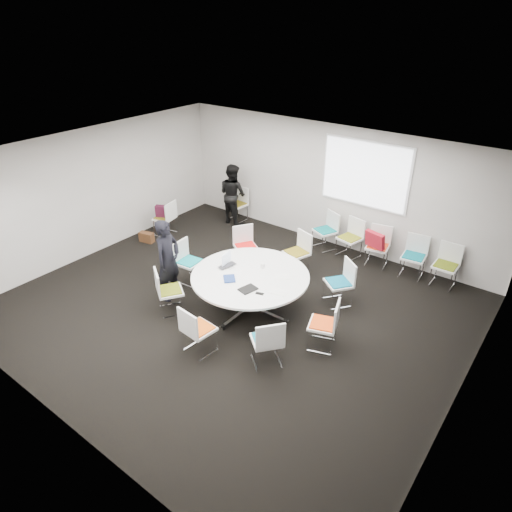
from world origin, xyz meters
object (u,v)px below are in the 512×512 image
Objects in this scene: chair_back_c at (377,254)px; chair_back_e at (444,273)px; chair_back_d at (412,264)px; laptop at (229,267)px; chair_ring_c at (297,260)px; chair_ring_e at (189,269)px; brown_bag at (147,237)px; chair_ring_g at (199,338)px; chair_ring_f at (170,299)px; maroon_bag at (164,211)px; person_main at (168,260)px; chair_ring_h at (267,349)px; chair_back_b at (349,245)px; person_back at (233,194)px; cup at (263,266)px; chair_ring_a at (323,333)px; chair_ring_d at (246,254)px; conference_table at (250,284)px; chair_person_back at (237,210)px; chair_ring_b at (338,291)px; chair_spare_left at (166,224)px; chair_back_a at (325,237)px.

chair_back_e is at bearing 171.38° from chair_back_c.
laptop is (-2.45, -3.02, 0.47)m from chair_back_d.
chair_ring_c is 1.00× the size of chair_ring_e.
chair_back_e is 2.44× the size of brown_bag.
chair_back_d is (1.89, 4.46, 0.00)m from chair_ring_g.
chair_ring_f is 3.37m from maroon_bag.
brown_bag is at bearing -112.80° from chair_ring_e.
brown_bag is at bearing 50.17° from person_main.
chair_ring_h reaches higher than brown_bag.
chair_ring_h is 1.00× the size of chair_back_b.
chair_ring_c and chair_ring_f have the same top height.
person_back is 17.39× the size of cup.
brown_bag is (-4.21, -2.29, -0.16)m from chair_back_b.
chair_back_b is (0.44, 4.44, 0.00)m from chair_ring_g.
chair_ring_a is 3.03m from chair_ring_d.
chair_back_d is at bearing 56.64° from conference_table.
chair_person_back is (-1.64, 3.97, 0.00)m from chair_ring_f.
chair_ring_f is 5.45m from chair_back_e.
chair_back_c is at bearing -46.05° from person_main.
chair_ring_d is at bearing 60.41° from chair_back_b.
laptop is (-0.56, 1.44, 0.47)m from chair_ring_g.
chair_back_c is at bearing -167.20° from chair_back_b.
chair_back_e is 6.72m from brown_bag.
chair_back_c is at bearing -51.52° from chair_ring_b.
chair_ring_b is 2.12m from laptop.
chair_back_e is at bearing -86.24° from chair_spare_left.
chair_ring_h is at bearing 131.99° from chair_ring_a.
person_back is at bearing -4.39° from chair_back_d.
chair_ring_d and chair_ring_e have the same top height.
chair_ring_g is 1.00× the size of chair_back_e.
chair_back_e is 9.78× the size of cup.
person_main reaches higher than chair_ring_e.
chair_ring_a is at bearing 50.47° from chair_ring_f.
chair_ring_d is at bearing 37.33° from laptop.
chair_spare_left is 2.55× the size of laptop.
chair_ring_e is 0.56× the size of person_back.
person_main reaches higher than chair_person_back.
chair_ring_b is 2.30m from chair_ring_d.
chair_ring_b is 4.94m from brown_bag.
chair_back_b is at bearing 101.19° from chair_ring_f.
chair_back_e is at bearing -166.12° from chair_back_b.
person_back is (-3.28, -0.14, 0.51)m from chair_back_b.
chair_spare_left is (-5.58, -1.73, 0.00)m from chair_back_d.
person_back is at bearing -8.04° from chair_back_c.
chair_back_d reaches higher than conference_table.
conference_table is 1.66m from chair_ring_d.
laptop is (1.11, -0.05, 0.47)m from chair_ring_e.
chair_back_b is at bearing 80.08° from conference_table.
cup is at bearing 45.65° from chair_back_e.
chair_back_a is at bearing 92.09° from conference_table.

